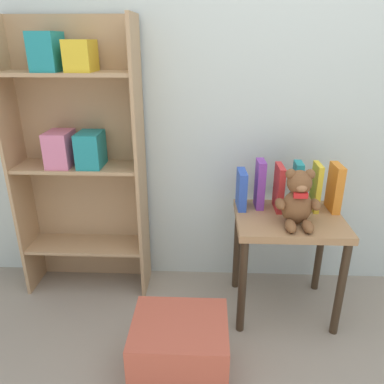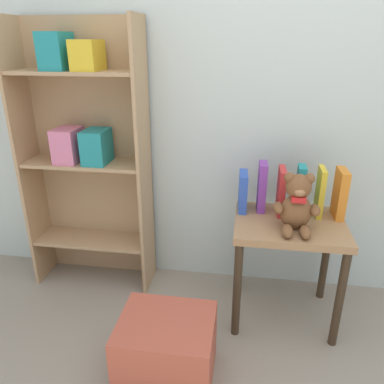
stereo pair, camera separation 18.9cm
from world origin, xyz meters
name	(u,v)px [view 2 (the right image)]	position (x,y,z in m)	size (l,w,h in m)	color
wall_back	(270,66)	(0.00, 1.40, 1.25)	(4.80, 0.06, 2.50)	silver
bookshelf_side	(86,146)	(-0.97, 1.26, 0.83)	(0.69, 0.25, 1.49)	tan
display_table	(288,239)	(0.13, 1.05, 0.46)	(0.53, 0.43, 0.55)	#9E754C
teddy_bear	(297,205)	(0.15, 0.97, 0.68)	(0.21, 0.19, 0.27)	brown
book_standing_blue	(243,191)	(-0.10, 1.16, 0.65)	(0.04, 0.14, 0.20)	#2D51B7
book_standing_purple	(262,187)	(-0.01, 1.17, 0.68)	(0.04, 0.11, 0.25)	purple
book_standing_red	(281,191)	(0.09, 1.15, 0.67)	(0.03, 0.15, 0.24)	red
book_standing_teal	(300,190)	(0.18, 1.17, 0.68)	(0.04, 0.10, 0.25)	teal
book_standing_yellow	(320,192)	(0.28, 1.15, 0.68)	(0.03, 0.13, 0.25)	gold
book_standing_orange	(340,194)	(0.37, 1.15, 0.68)	(0.04, 0.14, 0.24)	orange
storage_bin	(167,349)	(-0.38, 0.57, 0.15)	(0.40, 0.33, 0.29)	#AD4C38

